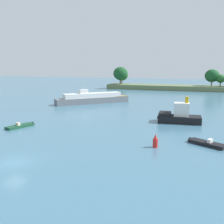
% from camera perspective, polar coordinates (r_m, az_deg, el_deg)
% --- Properties ---
extents(ground_plane, '(400.00, 400.00, 0.00)m').
position_cam_1_polar(ground_plane, '(33.67, -20.13, -10.06)').
color(ground_plane, teal).
extents(treeline_island, '(94.41, 11.10, 10.24)m').
position_cam_1_polar(treeline_island, '(124.43, 18.39, 5.74)').
color(treeline_island, '#66754C').
rests_on(treeline_island, ground).
extents(tugboat, '(8.56, 4.36, 5.14)m').
position_cam_1_polar(tugboat, '(54.14, 14.12, -0.80)').
color(tugboat, black).
rests_on(tugboat, ground).
extents(small_motorboat, '(5.39, 4.04, 1.00)m').
position_cam_1_polar(small_motorboat, '(40.27, 19.63, -6.33)').
color(small_motorboat, black).
rests_on(small_motorboat, ground).
extents(fishing_skiff, '(3.11, 5.54, 0.96)m').
position_cam_1_polar(fishing_skiff, '(51.39, -19.04, -2.84)').
color(fishing_skiff, '#19472D').
rests_on(fishing_skiff, ground).
extents(white_riverboat, '(18.43, 17.95, 5.54)m').
position_cam_1_polar(white_riverboat, '(79.11, -4.14, 2.90)').
color(white_riverboat, slate).
rests_on(white_riverboat, ground).
extents(channel_buoy_red, '(0.70, 0.70, 1.90)m').
position_cam_1_polar(channel_buoy_red, '(37.42, 9.23, -6.24)').
color(channel_buoy_red, red).
rests_on(channel_buoy_red, ground).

